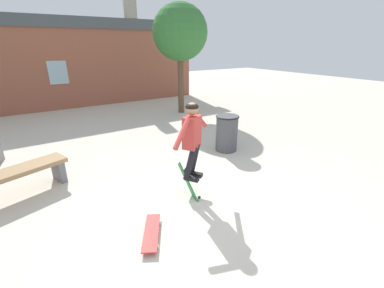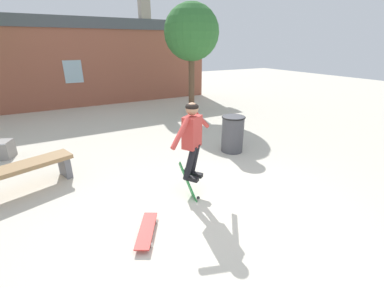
# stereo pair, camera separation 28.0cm
# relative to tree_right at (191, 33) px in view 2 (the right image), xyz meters

# --- Properties ---
(ground_plane) EXTENTS (40.00, 40.00, 0.00)m
(ground_plane) POSITION_rel_tree_right_xyz_m (-2.95, -6.07, -2.93)
(ground_plane) COLOR beige
(building_backdrop) EXTENTS (10.94, 0.52, 4.61)m
(building_backdrop) POSITION_rel_tree_right_xyz_m (-2.92, 3.24, -1.04)
(building_backdrop) COLOR #93513D
(building_backdrop) RESTS_ON ground_plane
(tree_right) EXTENTS (2.01, 2.01, 3.96)m
(tree_right) POSITION_rel_tree_right_xyz_m (0.00, 0.00, 0.00)
(tree_right) COLOR brown
(tree_right) RESTS_ON ground_plane
(park_bench) EXTENTS (1.86, 1.01, 0.51)m
(park_bench) POSITION_rel_tree_right_xyz_m (-5.60, -3.73, -2.56)
(park_bench) COLOR #99754C
(park_bench) RESTS_ON ground_plane
(trash_bin) EXTENTS (0.58, 0.58, 0.91)m
(trash_bin) POSITION_rel_tree_right_xyz_m (-1.02, -4.04, -2.46)
(trash_bin) COLOR #47474C
(trash_bin) RESTS_ON ground_plane
(skater) EXTENTS (1.13, 0.81, 1.37)m
(skater) POSITION_rel_tree_right_xyz_m (-2.87, -5.31, -1.81)
(skater) COLOR #B23833
(skateboard_flipping) EXTENTS (0.21, 0.70, 0.79)m
(skateboard_flipping) POSITION_rel_tree_right_xyz_m (-2.94, -5.33, -2.73)
(skateboard_flipping) COLOR #237F38
(skateboard_resting) EXTENTS (0.56, 0.79, 0.08)m
(skateboard_resting) POSITION_rel_tree_right_xyz_m (-3.97, -5.97, -2.87)
(skateboard_resting) COLOR red
(skateboard_resting) RESTS_ON ground_plane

